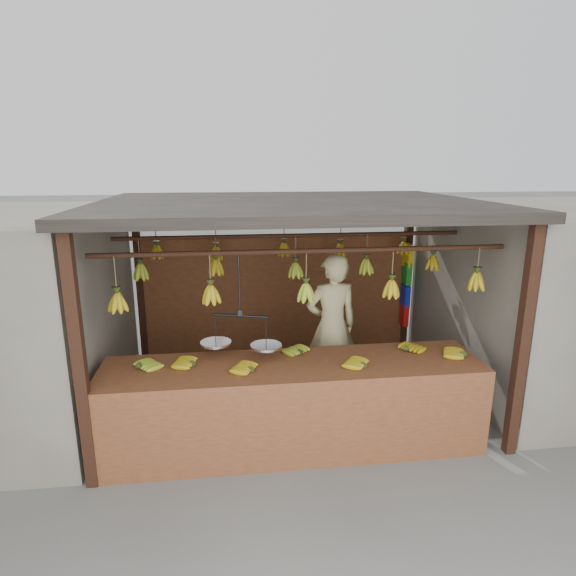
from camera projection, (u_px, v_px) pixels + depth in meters
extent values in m
plane|color=#5B5B57|center=(291.00, 394.00, 6.02)|extent=(80.00, 80.00, 0.00)
cube|color=black|center=(80.00, 366.00, 4.05)|extent=(0.10, 0.10, 2.30)
cube|color=black|center=(522.00, 344.00, 4.54)|extent=(0.10, 0.10, 2.30)
cube|color=black|center=(140.00, 282.00, 6.92)|extent=(0.10, 0.10, 2.30)
cube|color=black|center=(407.00, 274.00, 7.42)|extent=(0.10, 0.10, 2.30)
cube|color=black|center=(291.00, 205.00, 5.43)|extent=(4.30, 3.30, 0.10)
cylinder|color=black|center=(305.00, 251.00, 4.56)|extent=(4.00, 0.05, 0.05)
cylinder|color=black|center=(291.00, 236.00, 5.52)|extent=(4.00, 0.05, 0.05)
cylinder|color=black|center=(281.00, 225.00, 6.48)|extent=(4.00, 0.05, 0.05)
cube|color=brown|center=(278.00, 294.00, 7.23)|extent=(4.00, 0.06, 1.80)
cube|color=slate|center=(569.00, 296.00, 6.17)|extent=(3.00, 3.00, 2.30)
cube|color=brown|center=(293.00, 367.00, 4.73)|extent=(3.74, 0.83, 0.08)
cube|color=brown|center=(299.00, 427.00, 4.44)|extent=(3.74, 0.04, 0.90)
cube|color=black|center=(102.00, 441.00, 4.28)|extent=(0.07, 0.07, 0.82)
cube|color=black|center=(477.00, 415.00, 4.71)|extent=(0.07, 0.07, 0.82)
cube|color=black|center=(119.00, 402.00, 4.98)|extent=(0.07, 0.07, 0.82)
cube|color=black|center=(444.00, 383.00, 5.42)|extent=(0.07, 0.07, 0.82)
ellipsoid|color=#92A523|center=(140.00, 368.00, 4.55)|extent=(0.30, 0.29, 0.06)
ellipsoid|color=#AC8F12|center=(193.00, 363.00, 4.66)|extent=(0.28, 0.23, 0.06)
ellipsoid|color=#AC8F12|center=(252.00, 369.00, 4.52)|extent=(0.30, 0.28, 0.06)
ellipsoid|color=#92A523|center=(302.00, 352.00, 4.92)|extent=(0.29, 0.30, 0.06)
ellipsoid|color=#AC8F12|center=(364.00, 365.00, 4.62)|extent=(0.30, 0.29, 0.06)
ellipsoid|color=#AC8F12|center=(408.00, 350.00, 4.99)|extent=(0.30, 0.29, 0.06)
ellipsoid|color=#AC8F12|center=(463.00, 354.00, 4.87)|extent=(0.29, 0.27, 0.06)
ellipsoid|color=#AC8F12|center=(118.00, 303.00, 4.41)|extent=(0.16, 0.16, 0.28)
ellipsoid|color=#AC8F12|center=(211.00, 295.00, 4.53)|extent=(0.16, 0.16, 0.28)
ellipsoid|color=#92A523|center=(306.00, 293.00, 4.65)|extent=(0.16, 0.16, 0.28)
ellipsoid|color=#AC8F12|center=(391.00, 289.00, 4.78)|extent=(0.16, 0.16, 0.28)
ellipsoid|color=#AC8F12|center=(476.00, 282.00, 4.84)|extent=(0.16, 0.16, 0.28)
ellipsoid|color=#92A523|center=(141.00, 272.00, 5.40)|extent=(0.16, 0.16, 0.28)
ellipsoid|color=#AC8F12|center=(216.00, 267.00, 5.45)|extent=(0.16, 0.16, 0.28)
ellipsoid|color=#92A523|center=(296.00, 270.00, 5.61)|extent=(0.16, 0.16, 0.28)
ellipsoid|color=#92A523|center=(366.00, 267.00, 5.67)|extent=(0.16, 0.16, 0.28)
ellipsoid|color=#AC8F12|center=(433.00, 263.00, 5.87)|extent=(0.16, 0.16, 0.28)
ellipsoid|color=#AC8F12|center=(157.00, 252.00, 6.32)|extent=(0.16, 0.16, 0.28)
ellipsoid|color=#AC8F12|center=(216.00, 254.00, 6.45)|extent=(0.16, 0.16, 0.28)
ellipsoid|color=#AC8F12|center=(284.00, 250.00, 6.56)|extent=(0.16, 0.16, 0.28)
ellipsoid|color=#AC8F12|center=(340.00, 250.00, 6.64)|extent=(0.16, 0.16, 0.28)
ellipsoid|color=#AC8F12|center=(403.00, 248.00, 6.75)|extent=(0.16, 0.16, 0.28)
cylinder|color=black|center=(239.00, 285.00, 4.56)|extent=(0.02, 0.02, 0.62)
cylinder|color=black|center=(240.00, 316.00, 4.64)|extent=(0.54, 0.18, 0.02)
cylinder|color=silver|center=(216.00, 343.00, 4.75)|extent=(0.30, 0.30, 0.02)
cylinder|color=silver|center=(266.00, 346.00, 4.67)|extent=(0.30, 0.30, 0.02)
imported|color=beige|center=(332.00, 326.00, 5.82)|extent=(0.71, 0.52, 1.78)
cube|color=yellow|center=(408.00, 255.00, 7.18)|extent=(0.08, 0.26, 0.34)
cube|color=#199926|center=(407.00, 273.00, 7.25)|extent=(0.08, 0.26, 0.34)
cube|color=#1426BF|center=(405.00, 295.00, 7.34)|extent=(0.08, 0.26, 0.34)
cube|color=red|center=(404.00, 314.00, 7.42)|extent=(0.08, 0.26, 0.34)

